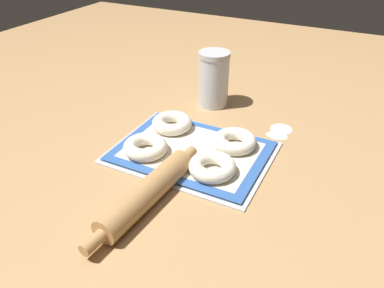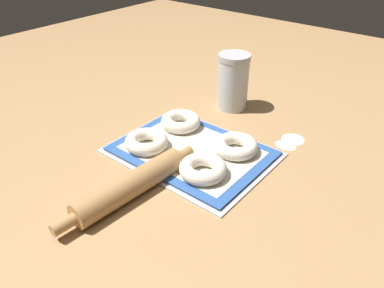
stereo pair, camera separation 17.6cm
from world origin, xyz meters
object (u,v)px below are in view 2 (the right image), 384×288
bagel_front_left (146,142)px  bagel_back_left (181,121)px  bagel_back_right (236,146)px  flour_canister (233,82)px  baking_tray (192,152)px  bagel_front_right (203,169)px  rolling_pin (131,185)px

bagel_front_left → bagel_back_left: (-0.00, 0.14, 0.00)m
bagel_front_left → bagel_back_right: same height
bagel_back_left → bagel_back_right: bearing=-3.0°
bagel_front_left → flour_canister: bearing=84.9°
baking_tray → flour_canister: bearing=103.5°
baking_tray → bagel_back_right: bagel_back_right is taller
baking_tray → flour_canister: size_ratio=2.29×
bagel_front_left → bagel_back_right: (0.20, 0.13, 0.00)m
bagel_front_right → bagel_back_right: same height
bagel_front_right → rolling_pin: size_ratio=0.30×
bagel_back_left → rolling_pin: (0.10, -0.29, 0.00)m
baking_tray → flour_canister: (-0.07, 0.29, 0.09)m
bagel_back_left → flour_canister: flour_canister is taller
bagel_back_right → flour_canister: size_ratio=0.65×
bagel_front_right → rolling_pin: 0.17m
bagel_back_left → rolling_pin: bearing=-70.5°
baking_tray → bagel_back_left: bagel_back_left is taller
flour_canister → rolling_pin: flour_canister is taller
baking_tray → bagel_back_right: size_ratio=3.54×
bagel_front_right → bagel_back_right: size_ratio=1.00×
baking_tray → bagel_back_right: 0.12m
bagel_front_left → bagel_back_right: size_ratio=1.00×
bagel_front_right → bagel_back_right: (0.01, 0.13, 0.00)m
bagel_front_left → rolling_pin: size_ratio=0.30×
rolling_pin → baking_tray: bearing=90.5°
flour_canister → baking_tray: bearing=-76.5°
bagel_front_left → bagel_front_right: same height
bagel_back_left → bagel_front_left: bearing=-89.7°
bagel_front_right → baking_tray: bearing=142.5°
bagel_front_right → rolling_pin: rolling_pin is taller
bagel_front_left → flour_canister: (0.03, 0.36, 0.06)m
bagel_front_left → bagel_back_right: 0.24m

